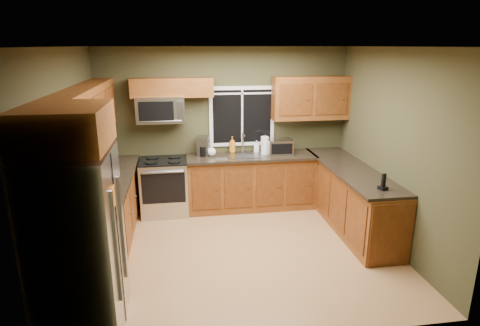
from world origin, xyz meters
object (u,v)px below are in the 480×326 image
object	(u,v)px
kettle	(206,147)
paper_towel_roll	(265,145)
coffee_maker	(203,147)
soap_bottle_b	(256,146)
soap_bottle_c	(212,150)
soap_bottle_a	(232,145)
cordless_phone	(383,185)
range	(164,186)
microwave	(161,109)
toaster_oven	(280,147)
refrigerator	(79,245)

from	to	relation	value
kettle	paper_towel_roll	bearing A→B (deg)	-6.53
coffee_maker	kettle	xyz separation A→B (m)	(0.05, 0.04, -0.02)
coffee_maker	soap_bottle_b	world-z (taller)	coffee_maker
soap_bottle_c	soap_bottle_a	bearing A→B (deg)	21.41
cordless_phone	range	bearing A→B (deg)	146.50
microwave	paper_towel_roll	bearing A→B (deg)	-2.33
toaster_oven	soap_bottle_b	bearing A→B (deg)	149.17
soap_bottle_a	cordless_phone	distance (m)	2.69
refrigerator	kettle	xyz separation A→B (m)	(1.40, 2.95, 0.17)
soap_bottle_c	soap_bottle_b	bearing A→B (deg)	10.39
microwave	toaster_oven	bearing A→B (deg)	-3.52
refrigerator	cordless_phone	world-z (taller)	refrigerator
refrigerator	soap_bottle_c	size ratio (longest dim) A/B	9.55
coffee_maker	cordless_phone	xyz separation A→B (m)	(2.18, -2.02, -0.08)
microwave	cordless_phone	size ratio (longest dim) A/B	3.53
coffee_maker	toaster_oven	bearing A→B (deg)	-5.62
toaster_oven	coffee_maker	distance (m)	1.30
kettle	soap_bottle_a	bearing A→B (deg)	6.20
toaster_oven	cordless_phone	distance (m)	2.09
paper_towel_roll	toaster_oven	bearing A→B (deg)	-11.46
kettle	coffee_maker	bearing A→B (deg)	-144.16
range	paper_towel_roll	world-z (taller)	paper_towel_roll
soap_bottle_b	range	bearing A→B (deg)	-171.76
microwave	soap_bottle_c	bearing A→B (deg)	-3.63
paper_towel_roll	cordless_phone	distance (m)	2.25
kettle	soap_bottle_a	distance (m)	0.46
kettle	paper_towel_roll	distance (m)	1.00
toaster_oven	soap_bottle_a	distance (m)	0.81
range	microwave	size ratio (longest dim) A/B	1.23
range	cordless_phone	distance (m)	3.44
soap_bottle_a	soap_bottle_b	bearing A→B (deg)	0.00
kettle	toaster_oven	bearing A→B (deg)	-7.53
toaster_oven	microwave	bearing A→B (deg)	176.48
microwave	soap_bottle_b	bearing A→B (deg)	3.39
soap_bottle_c	kettle	bearing A→B (deg)	133.56
range	soap_bottle_b	distance (m)	1.71
range	soap_bottle_a	world-z (taller)	soap_bottle_a
coffee_maker	microwave	bearing A→B (deg)	-179.37
soap_bottle_c	coffee_maker	bearing A→B (deg)	157.75
coffee_maker	soap_bottle_c	xyz separation A→B (m)	(0.14, -0.06, -0.05)
range	kettle	size ratio (longest dim) A/B	3.35
range	toaster_oven	xyz separation A→B (m)	(1.95, 0.02, 0.60)
range	kettle	distance (m)	0.95
range	cordless_phone	size ratio (longest dim) A/B	4.35
refrigerator	paper_towel_roll	size ratio (longest dim) A/B	5.41
cordless_phone	soap_bottle_c	bearing A→B (deg)	136.07
toaster_oven	soap_bottle_a	size ratio (longest dim) A/B	1.49
paper_towel_roll	kettle	bearing A→B (deg)	173.47
microwave	kettle	world-z (taller)	microwave
microwave	soap_bottle_c	size ratio (longest dim) A/B	4.03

